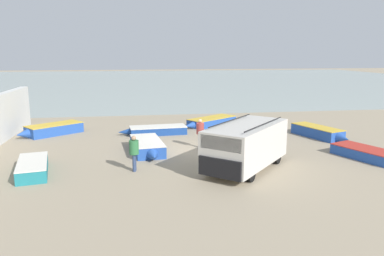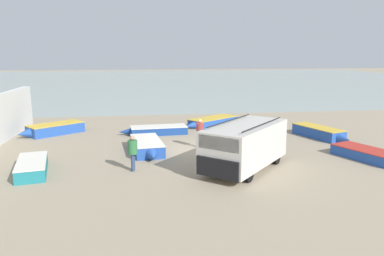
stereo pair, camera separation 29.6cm
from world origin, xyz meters
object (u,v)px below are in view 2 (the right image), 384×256
fishing_rowboat_2 (157,130)px  fishing_rowboat_0 (32,166)px  fishing_rowboat_1 (320,133)px  fisherman_0 (200,131)px  fishing_rowboat_6 (369,155)px  fisherman_1 (133,150)px  parked_van (245,145)px  fishing_rowboat_5 (54,129)px  fishing_rowboat_3 (147,146)px  fishing_rowboat_4 (212,122)px

fishing_rowboat_2 → fishing_rowboat_0: bearing=46.1°
fishing_rowboat_1 → fisherman_0: bearing=-98.8°
fishing_rowboat_0 → fishing_rowboat_6: fishing_rowboat_0 is taller
fishing_rowboat_1 → fisherman_1: fisherman_1 is taller
fishing_rowboat_0 → parked_van: bearing=-106.3°
parked_van → fisherman_0: (-1.39, 4.19, -0.19)m
fisherman_0 → fishing_rowboat_2: bearing=94.5°
fishing_rowboat_1 → fisherman_1: size_ratio=2.62×
parked_van → fishing_rowboat_1: bearing=172.2°
parked_van → fisherman_1: 5.07m
parked_van → fishing_rowboat_0: (-9.50, 0.84, -0.86)m
fishing_rowboat_0 → fisherman_1: bearing=-106.7°
fishing_rowboat_6 → fisherman_1: (-11.59, -0.15, 0.71)m
parked_van → fishing_rowboat_5: size_ratio=1.30×
fishing_rowboat_6 → fishing_rowboat_5: bearing=-138.2°
fisherman_1 → fishing_rowboat_3: bearing=86.6°
fishing_rowboat_2 → fishing_rowboat_4: (4.12, 2.43, 0.02)m
fishing_rowboat_6 → fisherman_1: size_ratio=2.55×
fishing_rowboat_2 → fishing_rowboat_6: 12.65m
fisherman_0 → fishing_rowboat_4: bearing=47.9°
fishing_rowboat_2 → fishing_rowboat_5: bearing=-12.3°
parked_van → fishing_rowboat_0: parked_van is taller
fishing_rowboat_1 → fishing_rowboat_4: 7.75m
fishing_rowboat_4 → fisherman_1: (-5.54, -10.09, 0.69)m
fisherman_1 → fishing_rowboat_0: bearing=-176.3°
fishing_rowboat_3 → fisherman_0: fisherman_0 is taller
fishing_rowboat_5 → fisherman_0: bearing=114.1°
fishing_rowboat_4 → fishing_rowboat_6: fishing_rowboat_4 is taller
fishing_rowboat_2 → fishing_rowboat_6: size_ratio=1.08×
fishing_rowboat_3 → fisherman_0: (2.96, 0.64, 0.64)m
parked_van → fisherman_0: size_ratio=3.18×
fishing_rowboat_6 → fishing_rowboat_1: bearing=159.5°
fishing_rowboat_5 → fisherman_1: (5.28, -8.53, 0.63)m
parked_van → fishing_rowboat_1: parked_van is taller
fishing_rowboat_0 → fishing_rowboat_3: (5.15, 2.71, 0.03)m
fisherman_0 → fishing_rowboat_1: bearing=-15.9°
fishing_rowboat_0 → fisherman_1: size_ratio=2.39×
fishing_rowboat_5 → fishing_rowboat_2: bearing=134.7°
fishing_rowboat_0 → fishing_rowboat_2: fishing_rowboat_0 is taller
fishing_rowboat_1 → fishing_rowboat_5: (-16.76, 3.42, 0.00)m
fishing_rowboat_6 → fisherman_0: bearing=-136.3°
parked_van → fishing_rowboat_6: bearing=136.4°
parked_van → fishing_rowboat_5: 13.68m
parked_van → fisherman_0: parked_van is taller
fishing_rowboat_3 → fishing_rowboat_2: bearing=164.3°
fishing_rowboat_0 → fisherman_0: fisherman_0 is taller
fishing_rowboat_1 → fishing_rowboat_6: size_ratio=1.03×
fishing_rowboat_3 → fishing_rowboat_5: size_ratio=1.08×
fishing_rowboat_4 → fisherman_1: fisherman_1 is taller
fishing_rowboat_4 → fishing_rowboat_0: bearing=8.8°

